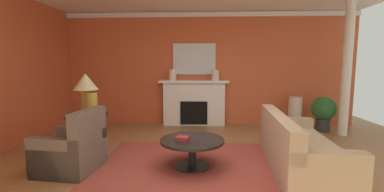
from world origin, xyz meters
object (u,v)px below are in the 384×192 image
side_table (88,130)px  potted_plant (324,111)px  fireplace (194,104)px  sofa (298,151)px  vase_tall_corner (295,113)px  vase_mantel_left (173,75)px  coffee_table (192,146)px  armchair_near_window (72,151)px  vase_mantel_right (215,75)px  mantel_mirror (194,59)px  table_lamp (86,86)px  vase_on_side_table (92,104)px

side_table → potted_plant: size_ratio=0.84×
fireplace → sofa: 3.37m
side_table → vase_tall_corner: bearing=23.7°
fireplace → vase_mantel_left: 0.95m
sofa → potted_plant: (1.42, 2.39, 0.19)m
coffee_table → side_table: side_table is taller
armchair_near_window → vase_mantel_right: vase_mantel_right is taller
fireplace → armchair_near_window: size_ratio=1.89×
mantel_mirror → vase_mantel_right: mantel_mirror is taller
vase_mantel_right → potted_plant: 2.74m
sofa → table_lamp: 3.74m
fireplace → vase_mantel_left: size_ratio=6.37×
sofa → vase_mantel_left: size_ratio=7.62×
vase_mantel_right → potted_plant: size_ratio=0.32×
side_table → vase_mantel_right: (2.41, 2.17, 0.92)m
fireplace → side_table: size_ratio=2.57×
table_lamp → fireplace: bearing=50.0°
side_table → vase_on_side_table: (0.15, -0.12, 0.51)m
coffee_table → vase_mantel_right: 3.01m
mantel_mirror → table_lamp: size_ratio=1.49×
coffee_table → vase_tall_corner: 3.53m
fireplace → potted_plant: size_ratio=2.16×
sofa → vase_mantel_left: (-2.25, 2.84, 1.03)m
mantel_mirror → vase_tall_corner: size_ratio=1.38×
table_lamp → sofa: bearing=-10.7°
fireplace → vase_on_side_table: bearing=-126.2°
armchair_near_window → vase_mantel_left: (1.16, 3.04, 1.02)m
armchair_near_window → vase_tall_corner: armchair_near_window is taller
fireplace → vase_mantel_right: size_ratio=6.75×
mantel_mirror → coffee_table: (0.09, -2.98, -1.41)m
side_table → table_lamp: 0.82m
potted_plant → sofa: bearing=-120.8°
mantel_mirror → armchair_near_window: mantel_mirror is taller
mantel_mirror → side_table: size_ratio=1.59×
fireplace → potted_plant: 3.16m
fireplace → armchair_near_window: (-1.71, -3.09, -0.26)m
vase_mantel_right → coffee_table: bearing=-99.4°
vase_tall_corner → potted_plant: potted_plant is taller
sofa → vase_mantel_left: 3.77m
side_table → potted_plant: bearing=19.0°
mantel_mirror → coffee_table: mantel_mirror is taller
sofa → vase_tall_corner: sofa is taller
fireplace → sofa: bearing=-59.6°
vase_mantel_left → vase_tall_corner: 3.22m
side_table → vase_mantel_left: size_ratio=2.48×
fireplace → vase_mantel_right: vase_mantel_right is taller
mantel_mirror → table_lamp: 3.03m
vase_tall_corner → vase_mantel_left: bearing=175.3°
coffee_table → table_lamp: (-1.95, 0.64, 0.89)m
sofa → vase_mantel_left: vase_mantel_left is taller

